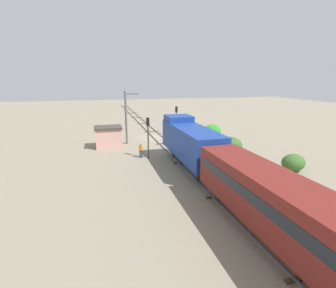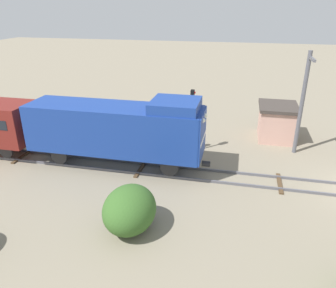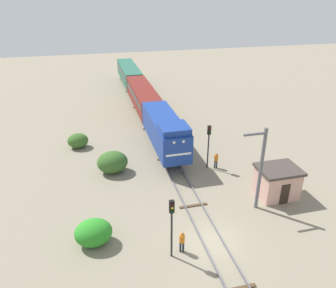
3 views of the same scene
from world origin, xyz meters
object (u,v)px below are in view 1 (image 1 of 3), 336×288
(worker_near_track, at_px, (172,130))
(relay_hut, at_px, (108,137))
(traffic_signal_near, at_px, (176,116))
(traffic_signal_mid, at_px, (148,130))
(catenary_mast, at_px, (126,116))
(worker_by_signal, at_px, (141,149))
(passenger_car_leading, at_px, (276,201))
(locomotive, at_px, (190,140))

(worker_near_track, xyz_separation_m, relay_hut, (9.90, 4.57, 0.40))
(traffic_signal_near, xyz_separation_m, traffic_signal_mid, (6.60, 10.93, 0.01))
(traffic_signal_mid, bearing_deg, traffic_signal_near, -121.12)
(worker_near_track, distance_m, catenary_mast, 8.56)
(traffic_signal_near, bearing_deg, worker_by_signal, 55.20)
(traffic_signal_mid, distance_m, worker_near_track, 12.35)
(passenger_car_leading, height_order, worker_by_signal, passenger_car_leading)
(locomotive, bearing_deg, worker_by_signal, -46.63)
(worker_by_signal, height_order, catenary_mast, catenary_mast)
(traffic_signal_mid, relative_size, worker_near_track, 2.69)
(traffic_signal_near, distance_m, traffic_signal_mid, 12.77)
(relay_hut, bearing_deg, worker_by_signal, 119.51)
(traffic_signal_near, bearing_deg, passenger_car_leading, 83.58)
(traffic_signal_near, xyz_separation_m, relay_hut, (10.70, 4.82, -1.76))
(worker_near_track, bearing_deg, traffic_signal_mid, -152.33)
(locomotive, xyz_separation_m, catenary_mast, (4.93, -11.45, 1.05))
(traffic_signal_near, bearing_deg, traffic_signal_mid, 58.88)
(traffic_signal_near, bearing_deg, worker_near_track, 17.18)
(traffic_signal_near, distance_m, relay_hut, 11.87)
(passenger_car_leading, height_order, catenary_mast, catenary_mast)
(worker_near_track, bearing_deg, catenary_mast, 170.98)
(passenger_car_leading, xyz_separation_m, worker_by_signal, (4.20, -17.78, -1.53))
(worker_near_track, bearing_deg, worker_by_signal, -156.25)
(traffic_signal_mid, xyz_separation_m, worker_by_signal, (0.80, -0.29, -2.17))
(passenger_car_leading, relative_size, worker_by_signal, 8.24)
(locomotive, bearing_deg, catenary_mast, -66.71)
(traffic_signal_near, height_order, traffic_signal_mid, traffic_signal_mid)
(passenger_car_leading, xyz_separation_m, worker_near_track, (-2.40, -28.18, -1.53))
(traffic_signal_near, height_order, worker_near_track, traffic_signal_near)
(relay_hut, bearing_deg, catenary_mast, -155.35)
(passenger_car_leading, bearing_deg, catenary_mast, -78.75)
(passenger_car_leading, bearing_deg, relay_hut, -72.38)
(worker_near_track, height_order, relay_hut, relay_hut)
(worker_by_signal, xyz_separation_m, relay_hut, (3.30, -5.83, 0.40))
(locomotive, relative_size, passenger_car_leading, 0.83)
(passenger_car_leading, height_order, traffic_signal_near, traffic_signal_near)
(passenger_car_leading, distance_m, relay_hut, 24.80)
(traffic_signal_mid, distance_m, worker_by_signal, 2.33)
(locomotive, distance_m, traffic_signal_mid, 5.39)
(passenger_car_leading, bearing_deg, worker_near_track, -94.87)
(relay_hut, bearing_deg, passenger_car_leading, 107.62)
(catenary_mast, bearing_deg, passenger_car_leading, 101.25)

